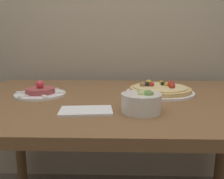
# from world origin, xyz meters

# --- Properties ---
(dining_table) EXTENTS (1.41, 0.87, 0.73)m
(dining_table) POSITION_xyz_m (0.00, 0.44, 0.64)
(dining_table) COLOR brown
(dining_table) RESTS_ON ground_plane
(pizza_plate) EXTENTS (0.30, 0.30, 0.06)m
(pizza_plate) POSITION_xyz_m (0.18, 0.50, 0.74)
(pizza_plate) COLOR white
(pizza_plate) RESTS_ON dining_table
(tartare_plate) EXTENTS (0.22, 0.22, 0.07)m
(tartare_plate) POSITION_xyz_m (-0.35, 0.44, 0.74)
(tartare_plate) COLOR white
(tartare_plate) RESTS_ON dining_table
(small_bowl) EXTENTS (0.13, 0.13, 0.08)m
(small_bowl) POSITION_xyz_m (0.07, 0.21, 0.76)
(small_bowl) COLOR silver
(small_bowl) RESTS_ON dining_table
(napkin) EXTENTS (0.18, 0.12, 0.01)m
(napkin) POSITION_xyz_m (-0.12, 0.21, 0.73)
(napkin) COLOR white
(napkin) RESTS_ON dining_table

